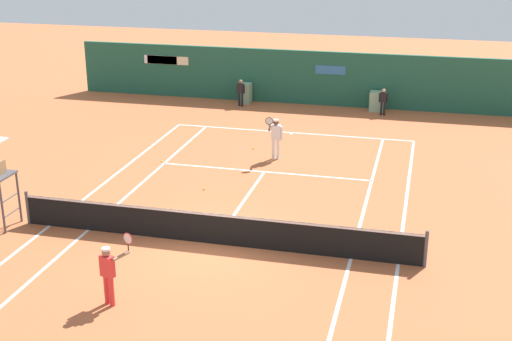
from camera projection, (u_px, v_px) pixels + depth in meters
ground_plane at (219, 235)px, 21.05m from camera, size 80.00×80.00×0.01m
tennis_net at (213, 228)px, 20.36m from camera, size 12.10×0.10×1.07m
sponsor_back_wall at (313, 79)px, 35.59m from camera, size 25.00×1.02×2.73m
player_on_baseline at (276, 135)px, 27.46m from camera, size 0.55×0.74×1.84m
player_near_side at (109, 270)px, 16.99m from camera, size 0.78×0.63×1.79m
ball_kid_right_post at (241, 91)px, 35.38m from camera, size 0.45×0.23×1.37m
ball_kid_centre_post at (383, 100)px, 33.77m from camera, size 0.43×0.18×1.30m
tennis_ball_mid_court at (204, 189)px, 24.61m from camera, size 0.07×0.07×0.07m
tennis_ball_near_service_line at (253, 148)px, 28.98m from camera, size 0.07×0.07×0.07m
tennis_ball_by_sideline at (162, 161)px, 27.44m from camera, size 0.07×0.07×0.07m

